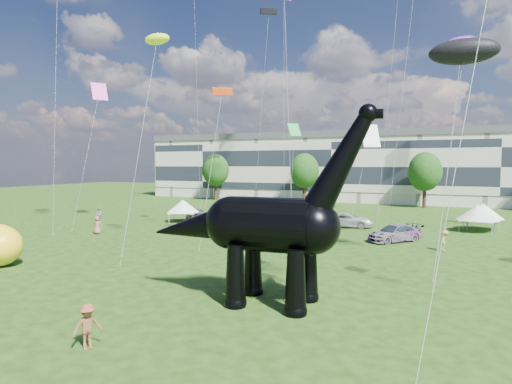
% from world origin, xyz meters
% --- Properties ---
extents(ground, '(220.00, 220.00, 0.00)m').
position_xyz_m(ground, '(0.00, 0.00, 0.00)').
color(ground, '#16330C').
rests_on(ground, ground).
extents(terrace_row, '(78.00, 11.00, 12.00)m').
position_xyz_m(terrace_row, '(-8.00, 62.00, 6.00)').
color(terrace_row, beige).
rests_on(terrace_row, ground).
extents(tree_far_left, '(5.20, 5.20, 9.44)m').
position_xyz_m(tree_far_left, '(-30.00, 53.00, 6.29)').
color(tree_far_left, '#382314').
rests_on(tree_far_left, ground).
extents(tree_mid_left, '(5.20, 5.20, 9.44)m').
position_xyz_m(tree_mid_left, '(-12.00, 53.00, 6.29)').
color(tree_mid_left, '#382314').
rests_on(tree_mid_left, ground).
extents(tree_mid_right, '(5.20, 5.20, 9.44)m').
position_xyz_m(tree_mid_right, '(8.00, 53.00, 6.29)').
color(tree_mid_right, '#382314').
rests_on(tree_mid_right, ground).
extents(dinosaur_sculpture, '(12.34, 3.47, 10.11)m').
position_xyz_m(dinosaur_sculpture, '(2.38, -0.46, 3.82)').
color(dinosaur_sculpture, black).
rests_on(dinosaur_sculpture, ground).
extents(car_silver, '(2.92, 4.60, 1.46)m').
position_xyz_m(car_silver, '(-17.73, 25.68, 0.73)').
color(car_silver, '#ADADB2').
rests_on(car_silver, ground).
extents(car_grey, '(4.26, 1.52, 1.40)m').
position_xyz_m(car_grey, '(-6.00, 19.84, 0.70)').
color(car_grey, slate).
rests_on(car_grey, ground).
extents(car_white, '(5.79, 2.95, 1.57)m').
position_xyz_m(car_white, '(1.05, 27.26, 0.78)').
color(car_white, silver).
rests_on(car_white, ground).
extents(car_dark, '(5.10, 5.34, 1.53)m').
position_xyz_m(car_dark, '(6.76, 19.95, 0.76)').
color(car_dark, '#595960').
rests_on(car_dark, ground).
extents(gazebo_near, '(4.27, 4.27, 2.81)m').
position_xyz_m(gazebo_near, '(14.66, 31.04, 1.97)').
color(gazebo_near, white).
rests_on(gazebo_near, ground).
extents(gazebo_far, '(4.69, 4.69, 2.82)m').
position_xyz_m(gazebo_far, '(14.02, 29.38, 1.98)').
color(gazebo_far, silver).
rests_on(gazebo_far, ground).
extents(gazebo_left, '(5.06, 5.06, 2.69)m').
position_xyz_m(gazebo_left, '(-18.21, 23.61, 1.89)').
color(gazebo_left, white).
rests_on(gazebo_left, ground).
extents(visitors, '(49.81, 41.56, 1.79)m').
position_xyz_m(visitors, '(-1.62, 16.02, 0.85)').
color(visitors, brown).
rests_on(visitors, ground).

